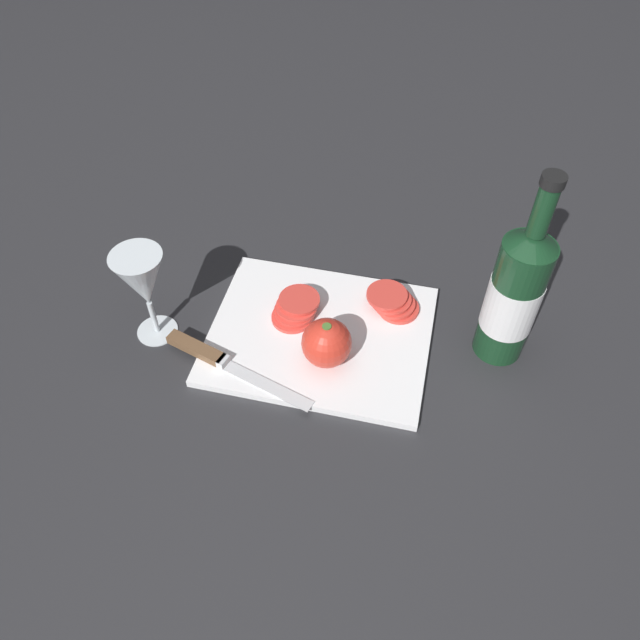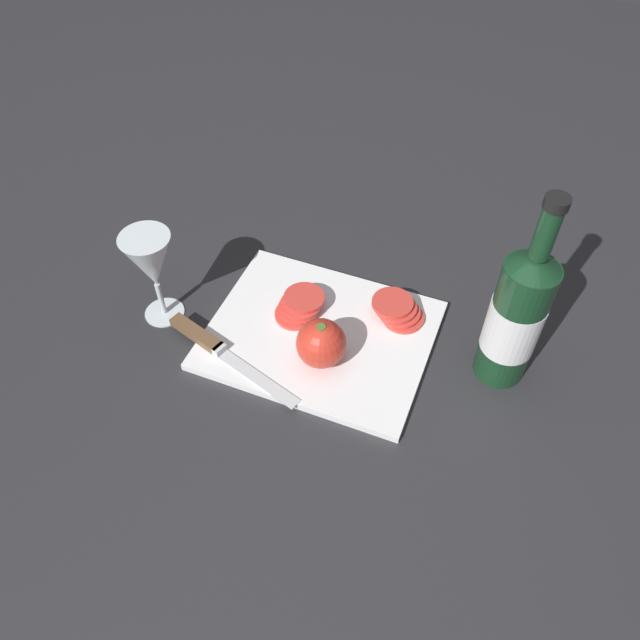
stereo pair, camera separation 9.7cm
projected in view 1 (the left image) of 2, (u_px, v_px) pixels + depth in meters
The scene contains 8 objects.
ground_plane at pixel (276, 315), 1.03m from camera, with size 3.00×3.00×0.00m, color #28282B.
cutting_board at pixel (320, 335), 1.00m from camera, with size 0.35×0.28×0.01m.
wine_bottle at pixel (514, 295), 0.90m from camera, with size 0.08×0.08×0.33m.
wine_glass at pixel (143, 283), 0.93m from camera, with size 0.08×0.08×0.17m.
whole_tomato at pixel (327, 343), 0.93m from camera, with size 0.08×0.08×0.08m.
knife at pixel (209, 355), 0.95m from camera, with size 0.25×0.10×0.01m.
tomato_slice_stack_near at pixel (393, 302), 1.02m from camera, with size 0.09×0.07×0.03m.
tomato_slice_stack_far at pixel (296, 309), 1.01m from camera, with size 0.07×0.09×0.03m.
Camera 1 is at (0.23, -0.65, 0.77)m, focal length 35.00 mm.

